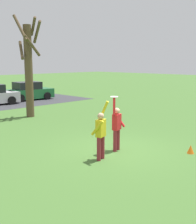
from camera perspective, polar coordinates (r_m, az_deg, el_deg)
The scene contains 7 objects.
ground_plane at distance 11.25m, azimuth 3.57°, elevation -7.49°, with size 120.00×120.00×0.00m, color #426B2D.
person_catcher at distance 10.96m, azimuth 3.70°, elevation -2.65°, with size 0.57×0.48×2.08m.
person_defender at distance 9.94m, azimuth 0.54°, elevation -3.96°, with size 0.61×0.53×2.04m.
frisbee_disc at distance 10.58m, azimuth 3.21°, elevation 3.00°, with size 0.28×0.28×0.02m, color white.
parked_car_green at distance 26.26m, azimuth -13.47°, elevation 3.91°, with size 4.22×2.26×1.59m.
bare_tree_tall at distance 18.03m, azimuth -13.45°, elevation 8.64°, with size 1.50×1.42×6.03m.
field_cone_orange at distance 11.34m, azimuth 17.73°, elevation -6.97°, with size 0.26×0.26×0.32m, color orange.
Camera 1 is at (-8.13, -7.01, 3.37)m, focal length 46.54 mm.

